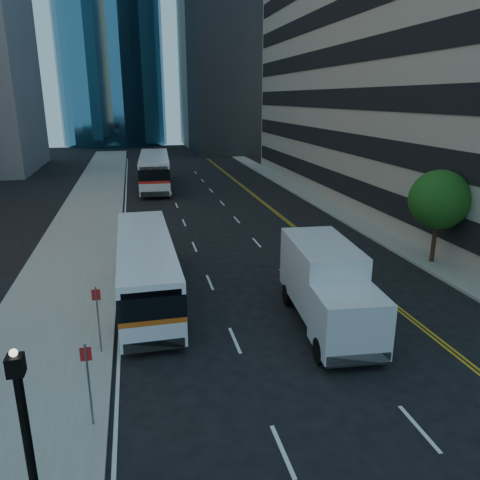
{
  "coord_description": "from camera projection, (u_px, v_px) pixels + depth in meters",
  "views": [
    {
      "loc": [
        -6.81,
        -13.62,
        8.87
      ],
      "look_at": [
        -2.43,
        5.82,
        2.8
      ],
      "focal_mm": 35.0,
      "sensor_mm": 36.0,
      "label": 1
    }
  ],
  "objects": [
    {
      "name": "street_tree",
      "position": [
        439.0,
        200.0,
        25.02
      ],
      "size": [
        3.2,
        3.2,
        5.1
      ],
      "color": "#332114",
      "rests_on": "sidewalk_east"
    },
    {
      "name": "bus_rear",
      "position": [
        155.0,
        170.0,
        47.59
      ],
      "size": [
        3.46,
        13.01,
        3.32
      ],
      "rotation": [
        0.0,
        0.0,
        -0.05
      ],
      "color": "white",
      "rests_on": "ground"
    },
    {
      "name": "sidewalk_west",
      "position": [
        91.0,
        211.0,
        37.83
      ],
      "size": [
        5.0,
        90.0,
        0.15
      ],
      "primitive_type": "cube",
      "color": "gray",
      "rests_on": "ground"
    },
    {
      "name": "bus_front",
      "position": [
        146.0,
        267.0,
        21.21
      ],
      "size": [
        2.52,
        10.94,
        2.81
      ],
      "rotation": [
        0.0,
        0.0,
        0.01
      ],
      "color": "white",
      "rests_on": "ground"
    },
    {
      "name": "sidewalk_east",
      "position": [
        317.0,
        200.0,
        41.92
      ],
      "size": [
        2.0,
        90.0,
        0.15
      ],
      "primitive_type": "cube",
      "color": "gray",
      "rests_on": "ground"
    },
    {
      "name": "lamp_post",
      "position": [
        29.0,
        453.0,
        8.44
      ],
      "size": [
        0.28,
        0.28,
        4.56
      ],
      "color": "black",
      "rests_on": "sidewalk_west"
    },
    {
      "name": "ground",
      "position": [
        342.0,
        357.0,
        16.72
      ],
      "size": [
        160.0,
        160.0,
        0.0
      ],
      "primitive_type": "plane",
      "color": "black",
      "rests_on": "ground"
    },
    {
      "name": "box_truck",
      "position": [
        327.0,
        286.0,
        18.49
      ],
      "size": [
        2.91,
        7.01,
        3.27
      ],
      "rotation": [
        0.0,
        0.0,
        -0.09
      ],
      "color": "silver",
      "rests_on": "ground"
    }
  ]
}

